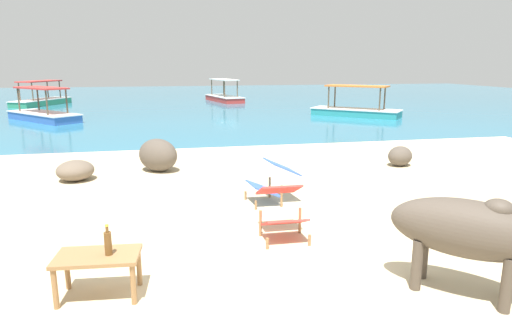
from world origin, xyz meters
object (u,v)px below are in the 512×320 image
object	(u,v)px
cow	(472,230)
boat_green	(41,100)
low_bench_table	(98,261)
bottle	(108,243)
deck_chair_far	(272,179)
boat_red	(224,97)
boat_teal	(356,110)
boat_blue	(43,114)
deck_chair_near	(281,207)

from	to	relation	value
cow	boat_green	world-z (taller)	boat_green
low_bench_table	bottle	xyz separation A→B (m)	(0.11, -0.03, 0.19)
deck_chair_far	boat_red	xyz separation A→B (m)	(1.75, 19.25, -0.13)
cow	boat_green	size ratio (longest dim) A/B	0.39
bottle	boat_green	size ratio (longest dim) A/B	0.08
cow	boat_green	xyz separation A→B (m)	(-9.27, 21.97, -0.40)
cow	low_bench_table	bearing A→B (deg)	-147.50
boat_green	boat_red	xyz separation A→B (m)	(9.89, 0.40, 0.00)
cow	boat_teal	bearing A→B (deg)	113.49
cow	boat_blue	distance (m)	16.72
deck_chair_far	boat_green	distance (m)	20.53
bottle	boat_red	size ratio (longest dim) A/B	0.08
boat_green	boat_red	world-z (taller)	same
cow	boat_red	xyz separation A→B (m)	(0.62, 22.38, -0.40)
bottle	deck_chair_near	size ratio (longest dim) A/B	0.38
boat_green	boat_blue	bearing A→B (deg)	38.62
deck_chair_far	boat_red	world-z (taller)	boat_red
bottle	cow	bearing A→B (deg)	-11.01
boat_green	boat_blue	world-z (taller)	same
bottle	boat_blue	world-z (taller)	boat_blue
bottle	deck_chair_near	world-z (taller)	bottle
deck_chair_far	boat_blue	bearing A→B (deg)	-69.06
low_bench_table	bottle	size ratio (longest dim) A/B	2.68
low_bench_table	boat_red	size ratio (longest dim) A/B	0.21
bottle	boat_red	xyz separation A→B (m)	(3.90, 21.74, -0.29)
boat_blue	deck_chair_far	bearing A→B (deg)	166.71
bottle	boat_green	xyz separation A→B (m)	(-5.98, 21.33, -0.29)
boat_teal	boat_red	size ratio (longest dim) A/B	0.92
boat_teal	boat_blue	xyz separation A→B (m)	(-12.51, 1.08, 0.00)
cow	deck_chair_near	bearing A→B (deg)	171.08
boat_blue	boat_red	distance (m)	10.93
cow	bottle	distance (m)	3.35
low_bench_table	deck_chair_near	distance (m)	2.32
low_bench_table	bottle	world-z (taller)	bottle
boat_teal	boat_green	xyz separation A→B (m)	(-14.36, 8.08, 0.00)
deck_chair_far	boat_teal	bearing A→B (deg)	-127.05
cow	low_bench_table	distance (m)	3.47
cow	low_bench_table	world-z (taller)	cow
low_bench_table	boat_teal	bearing A→B (deg)	62.14
bottle	deck_chair_far	xyz separation A→B (m)	(2.16, 2.49, -0.16)
bottle	boat_teal	world-z (taller)	boat_teal
boat_teal	boat_green	distance (m)	16.47
low_bench_table	boat_red	world-z (taller)	boat_red
cow	boat_red	world-z (taller)	boat_red
low_bench_table	deck_chair_far	xyz separation A→B (m)	(2.27, 2.46, 0.03)
deck_chair_far	low_bench_table	bearing A→B (deg)	40.32
deck_chair_near	boat_blue	bearing A→B (deg)	-154.72
deck_chair_far	boat_teal	world-z (taller)	boat_teal
deck_chair_near	boat_teal	world-z (taller)	boat_teal
deck_chair_far	boat_red	distance (m)	19.33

